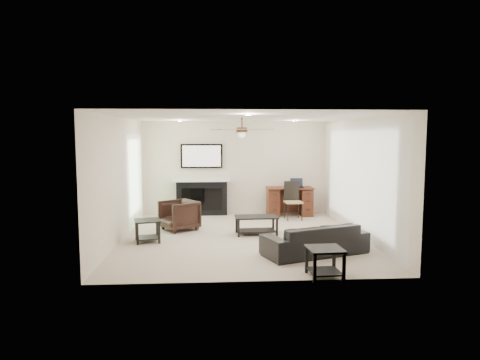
# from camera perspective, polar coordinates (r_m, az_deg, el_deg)

# --- Properties ---
(room_shell) EXTENTS (5.50, 5.54, 2.52)m
(room_shell) POSITION_cam_1_polar(r_m,az_deg,el_deg) (8.93, 1.46, 3.08)
(room_shell) COLOR #BCAB97
(room_shell) RESTS_ON ground
(sofa) EXTENTS (2.03, 1.33, 0.55)m
(sofa) POSITION_cam_1_polar(r_m,az_deg,el_deg) (7.88, 9.97, -7.77)
(sofa) COLOR black
(sofa) RESTS_ON ground
(armchair) EXTENTS (1.02, 1.01, 0.67)m
(armchair) POSITION_cam_1_polar(r_m,az_deg,el_deg) (9.78, -8.12, -4.67)
(armchair) COLOR black
(armchair) RESTS_ON ground
(coffee_table) EXTENTS (0.92, 0.55, 0.40)m
(coffee_table) POSITION_cam_1_polar(r_m,az_deg,el_deg) (9.28, 2.20, -6.05)
(coffee_table) COLOR black
(coffee_table) RESTS_ON ground
(end_table_near) EXTENTS (0.55, 0.55, 0.45)m
(end_table_near) POSITION_cam_1_polar(r_m,az_deg,el_deg) (6.68, 11.23, -10.75)
(end_table_near) COLOR black
(end_table_near) RESTS_ON ground
(end_table_left) EXTENTS (0.60, 0.60, 0.45)m
(end_table_left) POSITION_cam_1_polar(r_m,az_deg,el_deg) (8.85, -12.23, -6.63)
(end_table_left) COLOR black
(end_table_left) RESTS_ON ground
(fireplace_unit) EXTENTS (1.52, 0.34, 1.91)m
(fireplace_unit) POSITION_cam_1_polar(r_m,az_deg,el_deg) (11.46, -5.13, 0.05)
(fireplace_unit) COLOR black
(fireplace_unit) RESTS_ON ground
(desk) EXTENTS (1.22, 0.56, 0.76)m
(desk) POSITION_cam_1_polar(r_m,az_deg,el_deg) (11.46, 6.61, -2.87)
(desk) COLOR #371F0D
(desk) RESTS_ON ground
(desk_chair) EXTENTS (0.45, 0.47, 0.97)m
(desk_chair) POSITION_cam_1_polar(r_m,az_deg,el_deg) (10.91, 7.13, -2.76)
(desk_chair) COLOR black
(desk_chair) RESTS_ON ground
(laptop) EXTENTS (0.33, 0.24, 0.23)m
(laptop) POSITION_cam_1_polar(r_m,az_deg,el_deg) (11.41, 7.65, -0.41)
(laptop) COLOR black
(laptop) RESTS_ON desk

